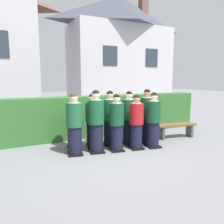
{
  "coord_description": "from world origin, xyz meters",
  "views": [
    {
      "loc": [
        -2.8,
        -5.34,
        1.98
      ],
      "look_at": [
        0.0,
        0.25,
        1.05
      ],
      "focal_mm": 35.61,
      "sensor_mm": 36.0,
      "label": 1
    }
  ],
  "objects": [
    {
      "name": "student_front_row_1",
      "position": [
        -0.55,
        0.11,
        0.81
      ],
      "size": [
        0.47,
        0.55,
        1.7
      ],
      "color": "black",
      "rests_on": "ground"
    },
    {
      "name": "student_front_row_0",
      "position": [
        -1.13,
        0.18,
        0.78
      ],
      "size": [
        0.46,
        0.55,
        1.63
      ],
      "color": "black",
      "rests_on": "ground"
    },
    {
      "name": "student_rear_row_4",
      "position": [
        1.23,
        0.28,
        0.8
      ],
      "size": [
        0.46,
        0.56,
        1.68
      ],
      "color": "black",
      "rests_on": "ground"
    },
    {
      "name": "hedge",
      "position": [
        0.0,
        1.83,
        0.7
      ],
      "size": [
        8.67,
        0.7,
        1.4
      ],
      "color": "#33662D",
      "rests_on": "ground"
    },
    {
      "name": "ground_plane",
      "position": [
        0.0,
        0.0,
        0.0
      ],
      "size": [
        60.0,
        60.0,
        0.0
      ],
      "primitive_type": "plane",
      "color": "slate"
    },
    {
      "name": "student_in_red_blazer",
      "position": [
        0.58,
        -0.12,
        0.74
      ],
      "size": [
        0.41,
        0.52,
        1.56
      ],
      "color": "black",
      "rests_on": "ground"
    },
    {
      "name": "student_rear_row_1",
      "position": [
        -0.46,
        0.62,
        0.75
      ],
      "size": [
        0.45,
        0.52,
        1.57
      ],
      "color": "black",
      "rests_on": "ground"
    },
    {
      "name": "student_front_row_2",
      "position": [
        -0.0,
        -0.03,
        0.75
      ],
      "size": [
        0.45,
        0.52,
        1.58
      ],
      "color": "black",
      "rests_on": "ground"
    },
    {
      "name": "school_building_annex",
      "position": [
        4.42,
        7.9,
        3.73
      ],
      "size": [
        6.86,
        3.19,
        7.28
      ],
      "color": "silver",
      "rests_on": "ground"
    },
    {
      "name": "wooden_bench",
      "position": [
        2.43,
        0.26,
        0.35
      ],
      "size": [
        1.44,
        0.58,
        0.48
      ],
      "color": "brown",
      "rests_on": "ground"
    },
    {
      "name": "student_rear_row_2",
      "position": [
        0.06,
        0.52,
        0.78
      ],
      "size": [
        0.48,
        0.54,
        1.65
      ],
      "color": "black",
      "rests_on": "ground"
    },
    {
      "name": "student_front_row_4",
      "position": [
        1.11,
        -0.21,
        0.77
      ],
      "size": [
        0.44,
        0.54,
        1.61
      ],
      "color": "black",
      "rests_on": "ground"
    },
    {
      "name": "student_rear_row_0",
      "position": [
        -1.01,
        0.71,
        0.75
      ],
      "size": [
        0.43,
        0.5,
        1.57
      ],
      "color": "black",
      "rests_on": "ground"
    },
    {
      "name": "student_rear_row_3",
      "position": [
        0.66,
        0.4,
        0.77
      ],
      "size": [
        0.44,
        0.51,
        1.63
      ],
      "color": "black",
      "rests_on": "ground"
    }
  ]
}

